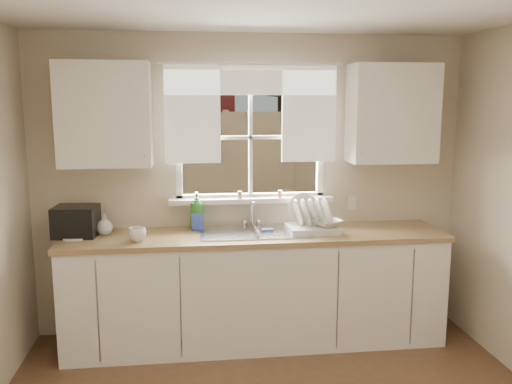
{
  "coord_description": "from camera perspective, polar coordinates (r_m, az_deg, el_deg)",
  "views": [
    {
      "loc": [
        -0.52,
        -2.49,
        1.96
      ],
      "look_at": [
        0.0,
        1.65,
        1.25
      ],
      "focal_mm": 38.0,
      "sensor_mm": 36.0,
      "label": 1
    }
  ],
  "objects": [
    {
      "name": "room_walls",
      "position": [
        2.58,
        4.76,
        -6.63
      ],
      "size": [
        3.62,
        4.02,
        2.5
      ],
      "color": "beige",
      "rests_on": "ground"
    },
    {
      "name": "window",
      "position": [
        4.55,
        -0.55,
        3.67
      ],
      "size": [
        1.38,
        0.16,
        1.06
      ],
      "color": "white",
      "rests_on": "room_walls"
    },
    {
      "name": "curtains",
      "position": [
        4.47,
        -0.48,
        9.32
      ],
      "size": [
        1.5,
        0.03,
        0.81
      ],
      "color": "white",
      "rests_on": "room_walls"
    },
    {
      "name": "base_cabinets",
      "position": [
        4.47,
        -0.05,
        -10.29
      ],
      "size": [
        3.0,
        0.62,
        0.87
      ],
      "primitive_type": "cube",
      "color": "white",
      "rests_on": "ground"
    },
    {
      "name": "countertop",
      "position": [
        4.34,
        -0.05,
        -4.63
      ],
      "size": [
        3.04,
        0.65,
        0.04
      ],
      "primitive_type": "cube",
      "color": "#96784B",
      "rests_on": "base_cabinets"
    },
    {
      "name": "upper_cabinet_left",
      "position": [
        4.36,
        -15.61,
        7.86
      ],
      "size": [
        0.7,
        0.33,
        0.8
      ],
      "primitive_type": "cube",
      "color": "white",
      "rests_on": "room_walls"
    },
    {
      "name": "upper_cabinet_right",
      "position": [
        4.63,
        14.14,
        8.01
      ],
      "size": [
        0.7,
        0.33,
        0.8
      ],
      "primitive_type": "cube",
      "color": "white",
      "rests_on": "room_walls"
    },
    {
      "name": "wall_outlet",
      "position": [
        4.77,
        10.04,
        -1.12
      ],
      "size": [
        0.08,
        0.01,
        0.12
      ],
      "primitive_type": "cube",
      "color": "beige",
      "rests_on": "room_walls"
    },
    {
      "name": "sill_jars",
      "position": [
        4.54,
        0.42,
        -0.24
      ],
      "size": [
        0.38,
        0.04,
        0.06
      ],
      "color": "brown",
      "rests_on": "window"
    },
    {
      "name": "backyard",
      "position": [
        11.06,
        -1.45,
        17.45
      ],
      "size": [
        20.0,
        10.0,
        6.13
      ],
      "color": "#335421",
      "rests_on": "ground"
    },
    {
      "name": "sink",
      "position": [
        4.38,
        -0.1,
        -5.19
      ],
      "size": [
        0.88,
        0.52,
        0.4
      ],
      "color": "#B7B7BC",
      "rests_on": "countertop"
    },
    {
      "name": "dish_rack",
      "position": [
        4.39,
        5.89,
        -3.13
      ],
      "size": [
        0.42,
        0.33,
        0.3
      ],
      "color": "silver",
      "rests_on": "countertop"
    },
    {
      "name": "bowl",
      "position": [
        4.37,
        7.49,
        -3.25
      ],
      "size": [
        0.29,
        0.29,
        0.05
      ],
      "primitive_type": "imported",
      "rotation": [
        0.0,
        0.0,
        0.4
      ],
      "color": "silver",
      "rests_on": "dish_rack"
    },
    {
      "name": "soap_bottle_a",
      "position": [
        4.47,
        -6.25,
        -1.96
      ],
      "size": [
        0.12,
        0.12,
        0.31
      ],
      "primitive_type": "imported",
      "rotation": [
        0.0,
        0.0,
        0.01
      ],
      "color": "#2A7E29",
      "rests_on": "countertop"
    },
    {
      "name": "soap_bottle_b",
      "position": [
        4.46,
        -6.23,
        -2.62
      ],
      "size": [
        0.1,
        0.1,
        0.21
      ],
      "primitive_type": "imported",
      "rotation": [
        0.0,
        0.0,
        0.09
      ],
      "color": "#2E44AC",
      "rests_on": "countertop"
    },
    {
      "name": "soap_bottle_c",
      "position": [
        4.45,
        -15.68,
        -3.29
      ],
      "size": [
        0.17,
        0.17,
        0.16
      ],
      "primitive_type": "imported",
      "rotation": [
        0.0,
        0.0,
        0.38
      ],
      "color": "beige",
      "rests_on": "countertop"
    },
    {
      "name": "saucer",
      "position": [
        4.39,
        -18.56,
        -4.6
      ],
      "size": [
        0.18,
        0.18,
        0.01
      ],
      "primitive_type": "cylinder",
      "color": "white",
      "rests_on": "countertop"
    },
    {
      "name": "cup",
      "position": [
        4.18,
        -12.4,
        -4.38
      ],
      "size": [
        0.17,
        0.17,
        0.11
      ],
      "primitive_type": "imported",
      "rotation": [
        0.0,
        0.0,
        0.36
      ],
      "color": "silver",
      "rests_on": "countertop"
    },
    {
      "name": "black_appliance",
      "position": [
        4.45,
        -18.41,
        -2.92
      ],
      "size": [
        0.35,
        0.31,
        0.24
      ],
      "primitive_type": "cube",
      "rotation": [
        0.0,
        0.0,
        -0.09
      ],
      "color": "black",
      "rests_on": "countertop"
    }
  ]
}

